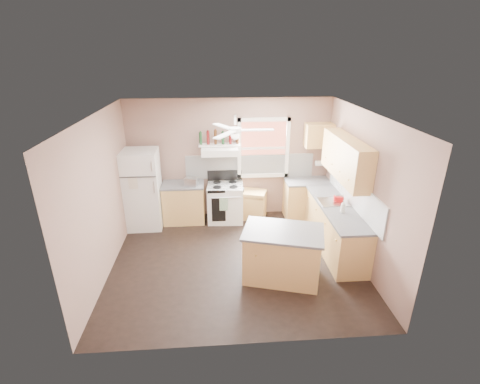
{
  "coord_description": "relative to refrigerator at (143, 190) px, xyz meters",
  "views": [
    {
      "loc": [
        -0.34,
        -5.5,
        3.67
      ],
      "look_at": [
        0.1,
        0.3,
        1.25
      ],
      "focal_mm": 26.0,
      "sensor_mm": 36.0,
      "label": 1
    }
  ],
  "objects": [
    {
      "name": "window_view",
      "position": [
        2.65,
        0.46,
        0.74
      ],
      "size": [
        1.0,
        0.02,
        1.2
      ],
      "primitive_type": "cube",
      "color": "brown",
      "rests_on": "wall_back"
    },
    {
      "name": "paper_towel",
      "position": [
        3.97,
        0.34,
        0.39
      ],
      "size": [
        0.26,
        0.12,
        0.12
      ],
      "primitive_type": "cylinder",
      "rotation": [
        0.0,
        1.57,
        0.0
      ],
      "color": "white",
      "rests_on": "wall_back"
    },
    {
      "name": "base_cabinet_right",
      "position": [
        3.85,
        -1.22,
        -0.43
      ],
      "size": [
        0.6,
        2.2,
        0.86
      ],
      "primitive_type": "cube",
      "color": "tan",
      "rests_on": "floor"
    },
    {
      "name": "backsplash_right",
      "position": [
        4.13,
        -1.22,
        0.31
      ],
      "size": [
        0.03,
        2.6,
        0.55
      ],
      "primitive_type": "cube",
      "color": "white",
      "rests_on": "wall_right"
    },
    {
      "name": "wine_bottles",
      "position": [
        1.67,
        0.35,
        1.02
      ],
      "size": [
        0.86,
        0.06,
        0.31
      ],
      "color": "#143819",
      "rests_on": "bottle_shelf"
    },
    {
      "name": "counter_corner",
      "position": [
        3.65,
        0.18,
        0.02
      ],
      "size": [
        1.02,
        0.62,
        0.04
      ],
      "primitive_type": "cube",
      "color": "#4E4E51",
      "rests_on": "base_cabinet_corner"
    },
    {
      "name": "bottle_shelf",
      "position": [
        1.67,
        0.35,
        0.86
      ],
      "size": [
        0.9,
        0.26,
        0.03
      ],
      "primitive_type": "cube",
      "color": "white",
      "rests_on": "range_hood"
    },
    {
      "name": "red_caddy",
      "position": [
        3.94,
        -1.0,
        0.09
      ],
      "size": [
        0.2,
        0.16,
        0.1
      ],
      "primitive_type": "cube",
      "rotation": [
        0.0,
        0.0,
        -0.22
      ],
      "color": "#B90F10",
      "rests_on": "counter_right"
    },
    {
      "name": "soap_bottle",
      "position": [
        3.85,
        -1.49,
        0.16
      ],
      "size": [
        0.13,
        0.13,
        0.24
      ],
      "primitive_type": "imported",
      "rotation": [
        0.0,
        0.0,
        2.45
      ],
      "color": "silver",
      "rests_on": "counter_right"
    },
    {
      "name": "ceiling_fan_hub",
      "position": [
        1.9,
        -1.52,
        1.59
      ],
      "size": [
        0.2,
        0.2,
        0.08
      ],
      "primitive_type": "cylinder",
      "color": "white",
      "rests_on": "ceiling"
    },
    {
      "name": "wall_back",
      "position": [
        1.9,
        0.5,
        0.49
      ],
      "size": [
        4.5,
        0.05,
        2.7
      ],
      "primitive_type": "cube",
      "color": "#826357",
      "rests_on": "ground"
    },
    {
      "name": "faucet",
      "position": [
        4.0,
        -1.02,
        0.11
      ],
      "size": [
        0.03,
        0.03,
        0.14
      ],
      "primitive_type": "cylinder",
      "color": "silver",
      "rests_on": "sink"
    },
    {
      "name": "island",
      "position": [
        2.65,
        -2.09,
        -0.43
      ],
      "size": [
        1.4,
        1.08,
        0.86
      ],
      "primitive_type": "cube",
      "rotation": [
        0.0,
        0.0,
        -0.28
      ],
      "color": "tan",
      "rests_on": "floor"
    },
    {
      "name": "cart",
      "position": [
        2.36,
        0.22,
        -0.53
      ],
      "size": [
        0.77,
        0.63,
        0.66
      ],
      "primitive_type": "cube",
      "rotation": [
        0.0,
        0.0,
        -0.31
      ],
      "color": "tan",
      "rests_on": "floor"
    },
    {
      "name": "toaster",
      "position": [
        1.03,
        0.05,
        0.13
      ],
      "size": [
        0.31,
        0.24,
        0.18
      ],
      "primitive_type": "cube",
      "rotation": [
        0.0,
        0.0,
        -0.3
      ],
      "color": "silver",
      "rests_on": "counter_left"
    },
    {
      "name": "wall_left",
      "position": [
        -0.38,
        -1.52,
        0.49
      ],
      "size": [
        0.05,
        4.0,
        2.7
      ],
      "primitive_type": "cube",
      "color": "#826357",
      "rests_on": "ground"
    },
    {
      "name": "wall_right",
      "position": [
        4.17,
        -1.52,
        0.49
      ],
      "size": [
        0.05,
        4.0,
        2.7
      ],
      "primitive_type": "cube",
      "color": "#826357",
      "rests_on": "ground"
    },
    {
      "name": "floor",
      "position": [
        1.9,
        -1.52,
        -0.86
      ],
      "size": [
        4.5,
        4.5,
        0.0
      ],
      "primitive_type": "plane",
      "color": "black",
      "rests_on": "ground"
    },
    {
      "name": "base_cabinet_corner",
      "position": [
        3.65,
        0.18,
        -0.43
      ],
      "size": [
        1.0,
        0.6,
        0.86
      ],
      "primitive_type": "cube",
      "color": "tan",
      "rests_on": "floor"
    },
    {
      "name": "window_frame",
      "position": [
        2.65,
        0.43,
        0.74
      ],
      "size": [
        1.16,
        0.07,
        1.36
      ],
      "primitive_type": "cube",
      "color": "white",
      "rests_on": "wall_back"
    },
    {
      "name": "ceiling",
      "position": [
        1.9,
        -1.52,
        1.84
      ],
      "size": [
        4.5,
        4.5,
        0.0
      ],
      "primitive_type": "plane",
      "color": "white",
      "rests_on": "ground"
    },
    {
      "name": "upper_cabinet_corner",
      "position": [
        3.85,
        0.31,
        1.04
      ],
      "size": [
        0.6,
        0.33,
        0.52
      ],
      "primitive_type": "cube",
      "color": "tan",
      "rests_on": "wall_back"
    },
    {
      "name": "refrigerator",
      "position": [
        0.0,
        0.0,
        0.0
      ],
      "size": [
        0.74,
        0.72,
        1.72
      ],
      "primitive_type": "cube",
      "rotation": [
        0.0,
        0.0,
        0.02
      ],
      "color": "white",
      "rests_on": "floor"
    },
    {
      "name": "range_hood",
      "position": [
        1.67,
        0.23,
        0.76
      ],
      "size": [
        0.78,
        0.5,
        0.14
      ],
      "primitive_type": "cube",
      "color": "white",
      "rests_on": "wall_back"
    },
    {
      "name": "island_top",
      "position": [
        2.65,
        -2.09,
        0.02
      ],
      "size": [
        1.49,
        1.17,
        0.04
      ],
      "primitive_type": "cube",
      "rotation": [
        0.0,
        0.0,
        -0.28
      ],
      "color": "#4E4E51",
      "rests_on": "island"
    },
    {
      "name": "sink",
      "position": [
        3.84,
        -1.02,
        0.03
      ],
      "size": [
        0.55,
        0.45,
        0.03
      ],
      "primitive_type": "cube",
      "color": "silver",
      "rests_on": "counter_right"
    },
    {
      "name": "base_cabinet_left",
      "position": [
        0.84,
        0.18,
        -0.43
      ],
      "size": [
        0.9,
        0.6,
        0.86
      ],
      "primitive_type": "cube",
      "color": "tan",
      "rests_on": "floor"
    },
    {
      "name": "stove",
      "position": [
        1.77,
        0.14,
        -0.43
      ],
      "size": [
        0.82,
        0.69,
        0.86
      ],
      "primitive_type": "cube",
      "rotation": [
        0.0,
        0.0,
        -0.06
      ],
      "color": "white",
      "rests_on": "floor"
    },
    {
      "name": "backsplash_back",
      "position": [
        2.35,
        0.46,
        0.31
      ],
      "size": [
        2.9,
        0.03,
        0.55
      ],
      "primitive_type": "cube",
      "color": "white",
      "rests_on": "wall_back"
    },
    {
      "name": "counter_left",
      "position": [
        0.84,
        0.18,
        0.02
      ],
      "size": [
        0.92,
        0.62,
        0.04
      ],
      "primitive_type": "cube",
      "color": "#4E4E51",
      "rests_on": "base_cabinet_left"
    },
    {
      "name": "upper_cabinet_right",
      "position": [
        3.98,
        -1.02,
        0.92
      ],
      "size": [
        0.33,
        1.8,
        0.76
      ],
      "primitive_type": "cube",
      "color": "tan",
      "rests_on": "wall_right"
    },
    {
      "name": "counter_right",
      "position": [
        3.84,
        -1.22,
        0.02
      ],
      "size": [
        0.62,
        2.22,
        0.04
      ],
      "primitive_type": "cube",
      "color": "#4E4E51",
      "rests_on": "base_cabinet_right"
    }
  ]
}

